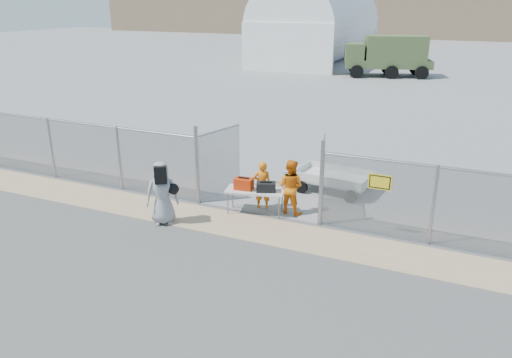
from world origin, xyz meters
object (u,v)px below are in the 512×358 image
at_px(folding_table, 255,201).
at_px(visitor, 162,193).
at_px(security_worker_left, 262,185).
at_px(security_worker_right, 290,187).
at_px(utility_trailer, 334,181).

relative_size(folding_table, visitor, 0.94).
distance_m(folding_table, visitor, 2.80).
bearing_deg(security_worker_left, security_worker_right, 165.22).
xyz_separation_m(folding_table, visitor, (-2.13, -1.73, 0.56)).
relative_size(folding_table, security_worker_right, 1.04).
xyz_separation_m(security_worker_left, utility_trailer, (1.62, 2.27, -0.37)).
bearing_deg(visitor, security_worker_right, 1.91).
bearing_deg(utility_trailer, security_worker_right, -101.38).
relative_size(security_worker_right, utility_trailer, 0.53).
xyz_separation_m(folding_table, utility_trailer, (1.67, 2.71, 0.01)).
distance_m(security_worker_right, visitor, 3.77).
height_order(security_worker_right, visitor, visitor).
bearing_deg(visitor, folding_table, 6.07).
height_order(security_worker_left, visitor, visitor).
bearing_deg(utility_trailer, visitor, -124.53).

